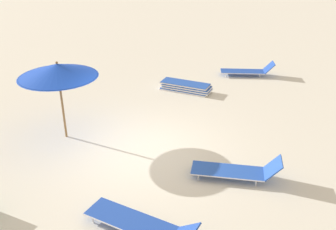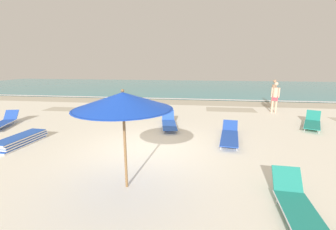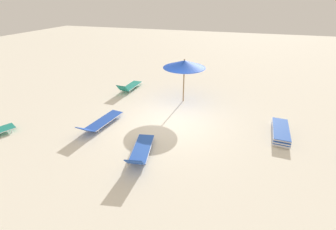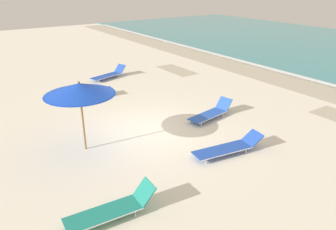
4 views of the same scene
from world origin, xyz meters
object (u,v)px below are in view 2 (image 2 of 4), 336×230
(sun_lounger_near_water_left, at_px, (169,123))
(lounger_stack, at_px, (21,140))
(sun_lounger_mid_beach_solo, at_px, (2,122))
(beachgoer_wading_adult, at_px, (274,91))
(beachgoer_shoreline_child, at_px, (275,95))
(sun_lounger_beside_umbrella, at_px, (300,209))
(sun_lounger_near_water_right, at_px, (312,123))
(beach_umbrella, at_px, (123,101))
(sun_lounger_under_umbrella, at_px, (230,135))

(sun_lounger_near_water_left, bearing_deg, lounger_stack, -160.24)
(sun_lounger_mid_beach_solo, height_order, beachgoer_wading_adult, beachgoer_wading_adult)
(lounger_stack, distance_m, beachgoer_shoreline_child, 12.47)
(sun_lounger_beside_umbrella, bearing_deg, sun_lounger_mid_beach_solo, 159.21)
(beachgoer_shoreline_child, bearing_deg, sun_lounger_near_water_left, -129.52)
(sun_lounger_near_water_right, distance_m, sun_lounger_mid_beach_solo, 13.86)
(sun_lounger_near_water_right, relative_size, beachgoer_wading_adult, 1.24)
(sun_lounger_mid_beach_solo, xyz_separation_m, beachgoer_shoreline_child, (12.98, 4.87, 0.78))
(lounger_stack, height_order, beachgoer_shoreline_child, beachgoer_shoreline_child)
(beach_umbrella, distance_m, sun_lounger_under_umbrella, 4.89)
(beach_umbrella, bearing_deg, beachgoer_shoreline_child, 56.47)
(beach_umbrella, height_order, sun_lounger_near_water_right, beach_umbrella)
(sun_lounger_near_water_left, distance_m, sun_lounger_near_water_right, 6.40)
(sun_lounger_under_umbrella, bearing_deg, sun_lounger_near_water_left, 157.99)
(beachgoer_shoreline_child, bearing_deg, lounger_stack, -131.41)
(lounger_stack, height_order, sun_lounger_under_umbrella, sun_lounger_under_umbrella)
(sun_lounger_beside_umbrella, bearing_deg, beachgoer_wading_adult, 78.93)
(beach_umbrella, relative_size, sun_lounger_mid_beach_solo, 1.02)
(sun_lounger_near_water_right, xyz_separation_m, sun_lounger_mid_beach_solo, (-13.73, -1.89, -0.00))
(sun_lounger_under_umbrella, relative_size, beachgoer_wading_adult, 1.37)
(sun_lounger_beside_umbrella, height_order, sun_lounger_near_water_right, same)
(sun_lounger_near_water_right, bearing_deg, sun_lounger_under_umbrella, -124.08)
(sun_lounger_under_umbrella, relative_size, sun_lounger_near_water_left, 1.11)
(lounger_stack, bearing_deg, sun_lounger_near_water_right, 22.31)
(sun_lounger_beside_umbrella, height_order, beachgoer_shoreline_child, beachgoer_shoreline_child)
(sun_lounger_mid_beach_solo, bearing_deg, sun_lounger_near_water_right, -9.34)
(beachgoer_wading_adult, bearing_deg, sun_lounger_near_water_right, -11.15)
(sun_lounger_beside_umbrella, xyz_separation_m, sun_lounger_near_water_left, (-3.17, 5.69, 0.00))
(sun_lounger_under_umbrella, height_order, sun_lounger_near_water_right, sun_lounger_near_water_right)
(beach_umbrella, height_order, beachgoer_shoreline_child, beach_umbrella)
(beach_umbrella, height_order, sun_lounger_near_water_left, beach_umbrella)
(beach_umbrella, bearing_deg, sun_lounger_near_water_left, 86.54)
(sun_lounger_beside_umbrella, xyz_separation_m, beachgoer_shoreline_child, (2.42, 9.57, 0.78))
(sun_lounger_near_water_left, height_order, sun_lounger_near_water_right, same)
(beach_umbrella, xyz_separation_m, sun_lounger_mid_beach_solo, (-7.09, 4.03, -1.80))
(lounger_stack, distance_m, sun_lounger_under_umbrella, 7.47)
(beach_umbrella, relative_size, sun_lounger_near_water_right, 1.04)
(lounger_stack, xyz_separation_m, sun_lounger_beside_umbrella, (8.04, -2.82, 0.05))
(sun_lounger_under_umbrella, bearing_deg, beachgoer_wading_adult, 71.24)
(beachgoer_wading_adult, bearing_deg, beachgoer_shoreline_child, -28.56)
(sun_lounger_near_water_right, height_order, beachgoer_shoreline_child, beachgoer_shoreline_child)
(sun_lounger_near_water_left, height_order, sun_lounger_mid_beach_solo, sun_lounger_near_water_left)
(lounger_stack, distance_m, sun_lounger_near_water_right, 11.82)
(lounger_stack, bearing_deg, sun_lounger_beside_umbrella, -15.62)
(sun_lounger_under_umbrella, relative_size, sun_lounger_beside_umbrella, 1.13)
(lounger_stack, bearing_deg, beach_umbrella, -21.55)
(beach_umbrella, relative_size, beachgoer_shoreline_child, 1.29)
(sun_lounger_near_water_right, relative_size, sun_lounger_mid_beach_solo, 0.98)
(beachgoer_wading_adult, bearing_deg, sun_lounger_beside_umbrella, -28.24)
(beachgoer_wading_adult, xyz_separation_m, beachgoer_shoreline_child, (-0.50, -1.92, 0.00))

